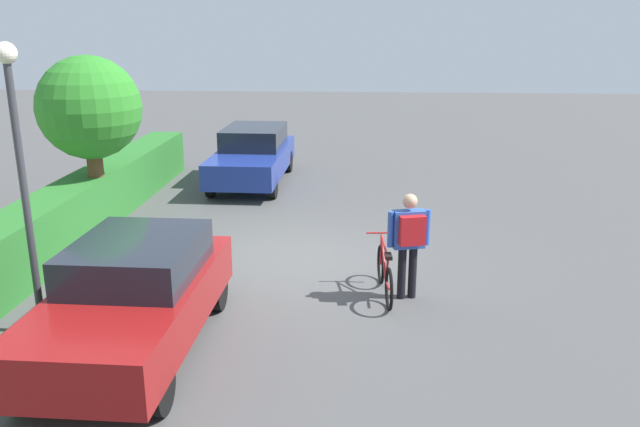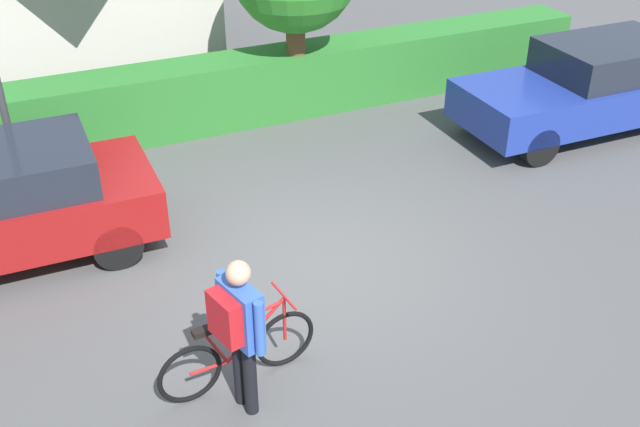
% 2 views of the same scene
% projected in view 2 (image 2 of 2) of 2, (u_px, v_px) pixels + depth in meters
% --- Properties ---
extents(ground_plane, '(60.00, 60.00, 0.00)m').
position_uv_depth(ground_plane, '(313.00, 266.00, 9.40)').
color(ground_plane, '#4B4B4B').
extents(hedge_row, '(14.62, 0.90, 1.12)m').
position_uv_depth(hedge_row, '(202.00, 96.00, 12.65)').
color(hedge_row, '#296E29').
rests_on(hedge_row, ground).
extents(parked_car_far, '(4.43, 1.80, 1.48)m').
position_uv_depth(parked_car_far, '(593.00, 86.00, 12.49)').
color(parked_car_far, navy).
rests_on(parked_car_far, ground).
extents(bicycle, '(1.69, 0.50, 0.89)m').
position_uv_depth(bicycle, '(239.00, 353.00, 7.48)').
color(bicycle, black).
rests_on(bicycle, ground).
extents(person_rider, '(0.44, 0.66, 1.69)m').
position_uv_depth(person_rider, '(238.00, 324.00, 6.83)').
color(person_rider, black).
rests_on(person_rider, ground).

